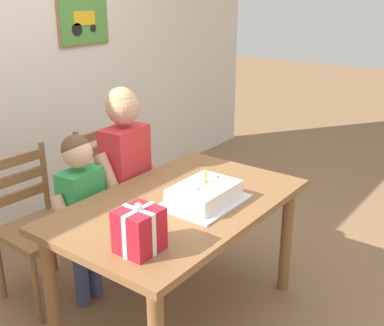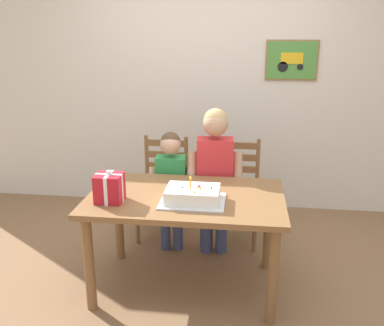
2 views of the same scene
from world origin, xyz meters
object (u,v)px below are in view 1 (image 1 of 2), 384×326
(birthday_cake, at_px, (204,194))
(child_younger, at_px, (82,204))
(gift_box_red_large, at_px, (139,230))
(chair_left, at_px, (36,226))
(dining_table, at_px, (180,218))
(chair_right, at_px, (115,191))
(child_older, at_px, (126,166))

(birthday_cake, xyz_separation_m, child_younger, (-0.27, 0.67, -0.14))
(child_younger, bearing_deg, gift_box_red_large, -112.09)
(chair_left, bearing_deg, child_younger, -66.43)
(dining_table, height_order, gift_box_red_large, gift_box_red_large)
(birthday_cake, height_order, chair_left, birthday_cake)
(chair_left, distance_m, chair_right, 0.66)
(dining_table, xyz_separation_m, gift_box_red_large, (-0.50, -0.17, 0.20))
(chair_left, relative_size, chair_right, 1.00)
(birthday_cake, bearing_deg, chair_left, 112.37)
(chair_right, xyz_separation_m, child_younger, (-0.54, -0.29, 0.18))
(child_older, bearing_deg, child_younger, 179.93)
(dining_table, distance_m, child_older, 0.59)
(chair_left, height_order, child_older, child_older)
(birthday_cake, bearing_deg, child_older, 81.54)
(dining_table, xyz_separation_m, child_older, (0.16, 0.55, 0.13))
(chair_left, distance_m, child_older, 0.65)
(birthday_cake, xyz_separation_m, chair_left, (-0.39, 0.96, -0.32))
(chair_right, relative_size, child_older, 0.73)
(chair_right, xyz_separation_m, child_older, (-0.17, -0.29, 0.30))
(gift_box_red_large, height_order, chair_right, gift_box_red_large)
(gift_box_red_large, distance_m, chair_left, 1.09)
(chair_right, height_order, child_older, child_older)
(chair_left, bearing_deg, birthday_cake, -67.63)
(child_older, xyz_separation_m, child_younger, (-0.37, 0.00, -0.12))
(dining_table, relative_size, child_younger, 1.31)
(birthday_cake, relative_size, gift_box_red_large, 1.92)
(gift_box_red_large, xyz_separation_m, child_older, (0.66, 0.73, -0.07))
(gift_box_red_large, relative_size, child_younger, 0.22)
(gift_box_red_large, bearing_deg, child_older, 47.59)
(gift_box_red_large, bearing_deg, child_younger, 67.91)
(dining_table, bearing_deg, child_younger, 110.28)
(chair_right, height_order, child_younger, child_younger)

